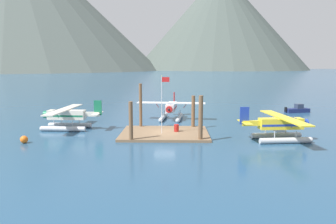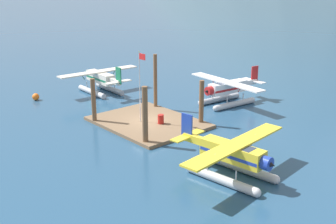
{
  "view_description": "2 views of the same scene",
  "coord_description": "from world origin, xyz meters",
  "px_view_note": "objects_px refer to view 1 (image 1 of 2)",
  "views": [
    {
      "loc": [
        1.33,
        -37.69,
        8.38
      ],
      "look_at": [
        0.35,
        2.28,
        2.43
      ],
      "focal_mm": 34.11,
      "sensor_mm": 36.0,
      "label": 1
    },
    {
      "loc": [
        30.5,
        -24.17,
        13.63
      ],
      "look_at": [
        2.11,
        0.73,
        1.55
      ],
      "focal_mm": 45.33,
      "sensor_mm": 36.0,
      "label": 2
    }
  ],
  "objects_px": {
    "fuel_drum": "(176,128)",
    "mooring_buoy": "(24,139)",
    "boat_navy_open_east": "(298,110)",
    "seaplane_white_bow_centre": "(171,109)",
    "seaplane_cream_port_fwd": "(67,117)",
    "seaplane_yellow_stbd_aft": "(281,127)",
    "flagpole": "(163,98)"
  },
  "relations": [
    {
      "from": "flagpole",
      "to": "seaplane_white_bow_centre",
      "type": "height_order",
      "value": "flagpole"
    },
    {
      "from": "mooring_buoy",
      "to": "seaplane_cream_port_fwd",
      "type": "bearing_deg",
      "value": 74.25
    },
    {
      "from": "seaplane_yellow_stbd_aft",
      "to": "flagpole",
      "type": "bearing_deg",
      "value": 170.9
    },
    {
      "from": "seaplane_cream_port_fwd",
      "to": "seaplane_yellow_stbd_aft",
      "type": "relative_size",
      "value": 1.0
    },
    {
      "from": "mooring_buoy",
      "to": "seaplane_white_bow_centre",
      "type": "relative_size",
      "value": 0.08
    },
    {
      "from": "fuel_drum",
      "to": "seaplane_cream_port_fwd",
      "type": "relative_size",
      "value": 0.08
    },
    {
      "from": "fuel_drum",
      "to": "seaplane_white_bow_centre",
      "type": "distance_m",
      "value": 10.43
    },
    {
      "from": "fuel_drum",
      "to": "seaplane_white_bow_centre",
      "type": "height_order",
      "value": "seaplane_white_bow_centre"
    },
    {
      "from": "boat_navy_open_east",
      "to": "fuel_drum",
      "type": "bearing_deg",
      "value": -139.6
    },
    {
      "from": "fuel_drum",
      "to": "mooring_buoy",
      "type": "bearing_deg",
      "value": -162.97
    },
    {
      "from": "seaplane_yellow_stbd_aft",
      "to": "seaplane_cream_port_fwd",
      "type": "bearing_deg",
      "value": 167.66
    },
    {
      "from": "mooring_buoy",
      "to": "seaplane_cream_port_fwd",
      "type": "xyz_separation_m",
      "value": [
        2.11,
        7.47,
        1.17
      ]
    },
    {
      "from": "seaplane_cream_port_fwd",
      "to": "boat_navy_open_east",
      "type": "distance_m",
      "value": 39.25
    },
    {
      "from": "seaplane_cream_port_fwd",
      "to": "seaplane_yellow_stbd_aft",
      "type": "height_order",
      "value": "same"
    },
    {
      "from": "seaplane_white_bow_centre",
      "to": "boat_navy_open_east",
      "type": "relative_size",
      "value": 2.19
    },
    {
      "from": "mooring_buoy",
      "to": "fuel_drum",
      "type": "bearing_deg",
      "value": 17.03
    },
    {
      "from": "mooring_buoy",
      "to": "seaplane_cream_port_fwd",
      "type": "height_order",
      "value": "seaplane_cream_port_fwd"
    },
    {
      "from": "seaplane_white_bow_centre",
      "to": "mooring_buoy",
      "type": "bearing_deg",
      "value": -135.44
    },
    {
      "from": "fuel_drum",
      "to": "seaplane_white_bow_centre",
      "type": "relative_size",
      "value": 0.08
    },
    {
      "from": "flagpole",
      "to": "mooring_buoy",
      "type": "bearing_deg",
      "value": -165.14
    },
    {
      "from": "seaplane_cream_port_fwd",
      "to": "seaplane_yellow_stbd_aft",
      "type": "xyz_separation_m",
      "value": [
        25.85,
        -5.65,
        0.0
      ]
    },
    {
      "from": "seaplane_white_bow_centre",
      "to": "boat_navy_open_east",
      "type": "xyz_separation_m",
      "value": [
        22.34,
        7.99,
        -1.09
      ]
    },
    {
      "from": "seaplane_white_bow_centre",
      "to": "boat_navy_open_east",
      "type": "bearing_deg",
      "value": 19.68
    },
    {
      "from": "fuel_drum",
      "to": "boat_navy_open_east",
      "type": "bearing_deg",
      "value": 40.4
    },
    {
      "from": "flagpole",
      "to": "fuel_drum",
      "type": "distance_m",
      "value": 4.23
    },
    {
      "from": "flagpole",
      "to": "fuel_drum",
      "type": "xyz_separation_m",
      "value": [
        1.62,
        1.1,
        -3.75
      ]
    },
    {
      "from": "seaplane_white_bow_centre",
      "to": "flagpole",
      "type": "bearing_deg",
      "value": -94.21
    },
    {
      "from": "boat_navy_open_east",
      "to": "seaplane_cream_port_fwd",
      "type": "bearing_deg",
      "value": -156.08
    },
    {
      "from": "seaplane_cream_port_fwd",
      "to": "seaplane_white_bow_centre",
      "type": "distance_m",
      "value": 15.67
    },
    {
      "from": "seaplane_yellow_stbd_aft",
      "to": "seaplane_white_bow_centre",
      "type": "bearing_deg",
      "value": 132.24
    },
    {
      "from": "flagpole",
      "to": "boat_navy_open_east",
      "type": "xyz_separation_m",
      "value": [
        23.19,
        19.45,
        -4.0
      ]
    },
    {
      "from": "fuel_drum",
      "to": "boat_navy_open_east",
      "type": "xyz_separation_m",
      "value": [
        21.57,
        18.35,
        -0.25
      ]
    }
  ]
}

